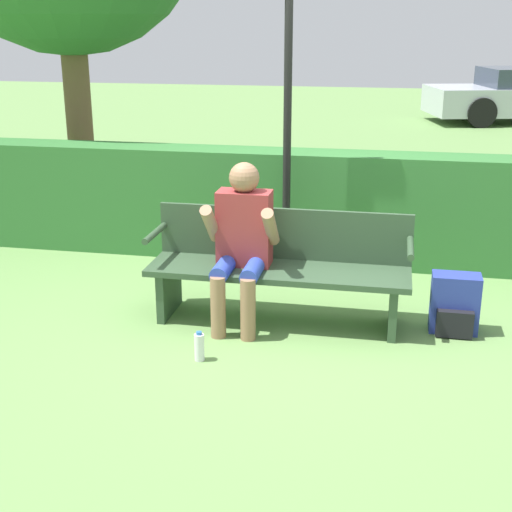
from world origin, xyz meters
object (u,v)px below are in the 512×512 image
(person_seated, at_px, (242,237))
(water_bottle, at_px, (199,347))
(backpack, at_px, (455,305))
(park_bench, at_px, (280,265))
(signpost, at_px, (288,98))

(person_seated, xyz_separation_m, water_bottle, (-0.15, -0.71, -0.57))
(backpack, height_order, water_bottle, backpack)
(park_bench, distance_m, water_bottle, 0.98)
(water_bottle, bearing_deg, backpack, 25.39)
(person_seated, bearing_deg, signpost, 82.44)
(water_bottle, distance_m, signpost, 2.40)
(person_seated, xyz_separation_m, signpost, (0.15, 1.15, 0.90))
(backpack, distance_m, signpost, 2.23)
(signpost, bearing_deg, person_seated, -97.56)
(park_bench, bearing_deg, signpost, 96.24)
(water_bottle, bearing_deg, park_bench, 63.25)
(backpack, relative_size, water_bottle, 2.10)
(park_bench, xyz_separation_m, water_bottle, (-0.41, -0.82, -0.33))
(person_seated, height_order, signpost, signpost)
(park_bench, xyz_separation_m, backpack, (1.31, -0.00, -0.22))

